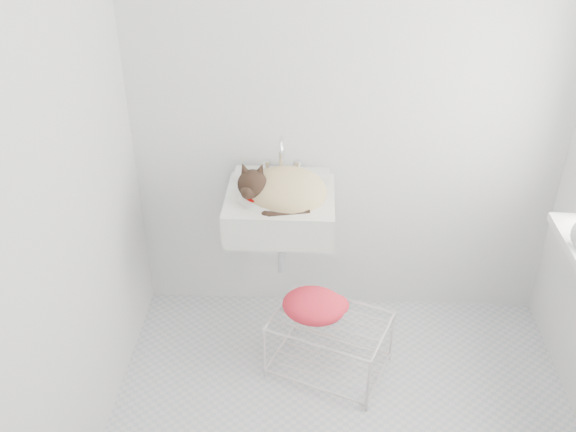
{
  "coord_description": "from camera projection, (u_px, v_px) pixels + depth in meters",
  "views": [
    {
      "loc": [
        -0.16,
        -1.96,
        2.41
      ],
      "look_at": [
        -0.28,
        0.5,
        0.88
      ],
      "focal_mm": 40.12,
      "sensor_mm": 36.0,
      "label": 1
    }
  ],
  "objects": [
    {
      "name": "back_wall",
      "position": [
        350.0,
        99.0,
        3.12
      ],
      "size": [
        2.2,
        0.02,
        2.5
      ],
      "primitive_type": "cube",
      "color": "silver",
      "rests_on": "ground"
    },
    {
      "name": "left_wall",
      "position": [
        53.0,
        196.0,
        2.31
      ],
      "size": [
        0.02,
        2.0,
        2.5
      ],
      "primitive_type": "cube",
      "color": "silver",
      "rests_on": "ground"
    },
    {
      "name": "sink",
      "position": [
        280.0,
        195.0,
        3.12
      ],
      "size": [
        0.53,
        0.46,
        0.21
      ],
      "primitive_type": "cube",
      "color": "silver",
      "rests_on": "back_wall"
    },
    {
      "name": "faucet",
      "position": [
        282.0,
        153.0,
        3.2
      ],
      "size": [
        0.19,
        0.13,
        0.19
      ],
      "primitive_type": null,
      "color": "silver",
      "rests_on": "sink"
    },
    {
      "name": "cat",
      "position": [
        283.0,
        190.0,
        3.08
      ],
      "size": [
        0.43,
        0.35,
        0.26
      ],
      "rotation": [
        0.0,
        0.0,
        -0.05
      ],
      "color": "tan",
      "rests_on": "sink"
    },
    {
      "name": "wire_rack",
      "position": [
        329.0,
        346.0,
        3.23
      ],
      "size": [
        0.64,
        0.55,
        0.32
      ],
      "primitive_type": "cube",
      "rotation": [
        0.0,
        0.0,
        -0.38
      ],
      "color": "silver",
      "rests_on": "floor"
    },
    {
      "name": "towel",
      "position": [
        314.0,
        311.0,
        3.14
      ],
      "size": [
        0.35,
        0.28,
        0.13
      ],
      "primitive_type": "ellipsoid",
      "rotation": [
        0.0,
        0.0,
        -0.2
      ],
      "color": "red",
      "rests_on": "wire_rack"
    }
  ]
}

